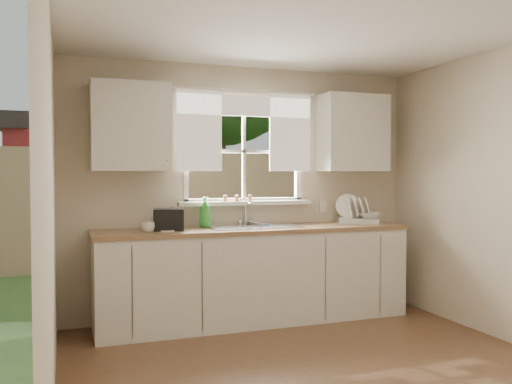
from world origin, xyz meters
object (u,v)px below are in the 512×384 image
object	(u,v)px
black_appliance	(169,220)
dish_rack	(357,215)
cup	(148,227)
soap_bottle_a	(205,212)

from	to	relation	value
black_appliance	dish_rack	bearing A→B (deg)	13.90
cup	black_appliance	world-z (taller)	black_appliance
dish_rack	cup	size ratio (longest dim) A/B	3.99
dish_rack	cup	distance (m)	2.20
dish_rack	soap_bottle_a	bearing A→B (deg)	177.74
soap_bottle_a	black_appliance	distance (m)	0.40
soap_bottle_a	black_appliance	world-z (taller)	soap_bottle_a
dish_rack	soap_bottle_a	xyz separation A→B (m)	(-1.61, 0.06, 0.07)
dish_rack	black_appliance	distance (m)	1.99
dish_rack	soap_bottle_a	size ratio (longest dim) A/B	1.62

